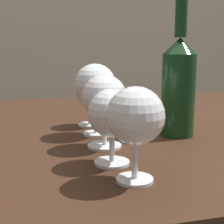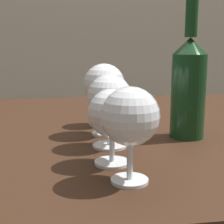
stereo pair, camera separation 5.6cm
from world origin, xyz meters
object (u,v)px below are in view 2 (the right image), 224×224
Objects in this scene: wine_glass_chardonnay at (130,117)px; wine_glass_cabernet at (104,86)px; wine_glass_rose at (112,114)px; wine_glass_amber at (101,92)px; wine_glass_white at (109,99)px; wine_bottle at (189,85)px.

wine_glass_cabernet is at bearing 90.31° from wine_glass_chardonnay.
wine_glass_cabernet reaches higher than wine_glass_chardonnay.
wine_glass_rose is 0.28m from wine_glass_amber.
wine_glass_rose is (-0.01, 0.08, -0.01)m from wine_glass_chardonnay.
wine_glass_rose is 0.90× the size of wine_glass_white.
wine_bottle is (0.17, 0.23, 0.02)m from wine_glass_chardonnay.
wine_glass_white is 0.10m from wine_glass_cabernet.
wine_glass_white reaches higher than wine_glass_rose.
wine_bottle reaches higher than wine_glass_white.
wine_glass_white is (-0.00, 0.18, -0.00)m from wine_glass_chardonnay.
wine_glass_rose is 0.24m from wine_bottle.
wine_bottle reaches higher than wine_glass_amber.
wine_bottle is at bearing 52.19° from wine_glass_chardonnay.
wine_glass_cabernet is at bearing -92.70° from wine_glass_amber.
wine_glass_white is at bearing -91.94° from wine_glass_amber.
wine_glass_chardonnay is at bearing -89.69° from wine_glass_cabernet.
wine_glass_cabernet is (-0.00, 0.27, 0.01)m from wine_glass_chardonnay.
wine_glass_white is 0.19m from wine_bottle.
wine_glass_chardonnay is at bearing -80.23° from wine_glass_rose.
wine_glass_white reaches higher than wine_glass_chardonnay.
wine_glass_chardonnay is at bearing -90.43° from wine_glass_amber.
wine_glass_cabernet reaches higher than wine_glass_rose.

